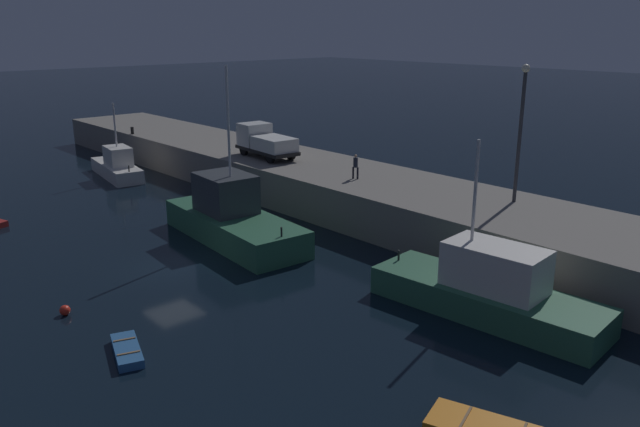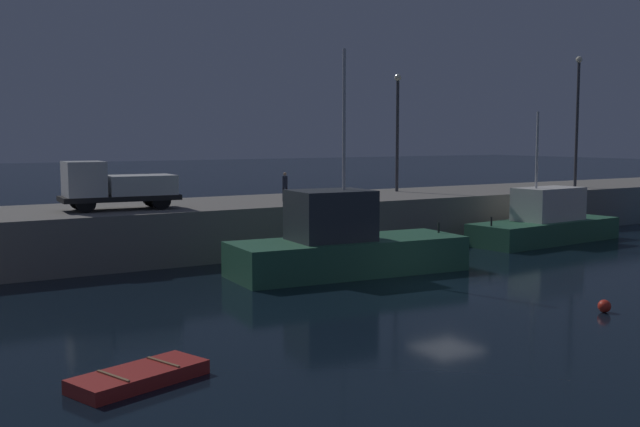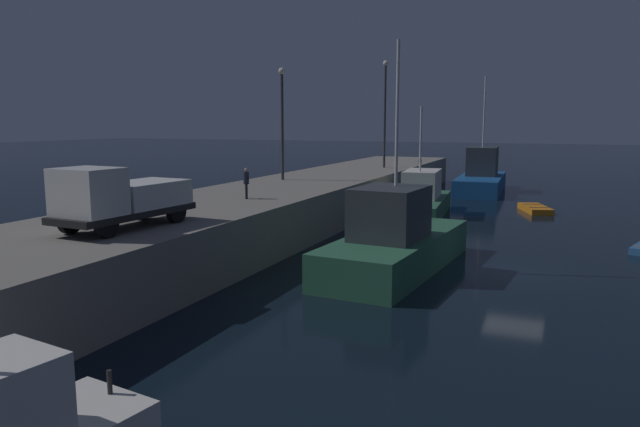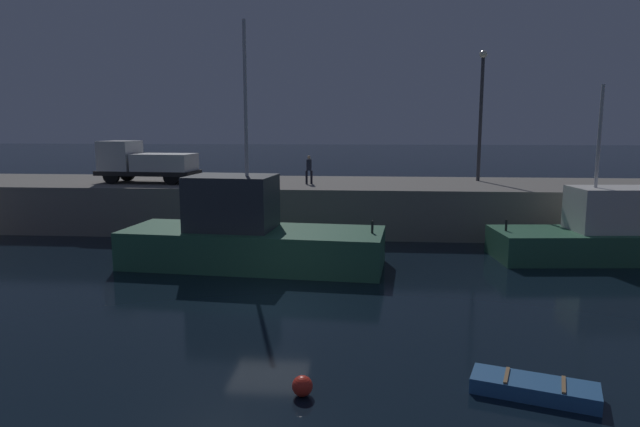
# 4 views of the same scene
# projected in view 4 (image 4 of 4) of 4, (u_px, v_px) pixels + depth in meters

# --- Properties ---
(ground_plane) EXTENTS (320.00, 320.00, 0.00)m
(ground_plane) POSITION_uv_depth(u_px,v_px,m) (269.00, 304.00, 18.17)
(ground_plane) COLOR black
(pier_quay) EXTENTS (77.47, 7.97, 2.58)m
(pier_quay) POSITION_uv_depth(u_px,v_px,m) (311.00, 204.00, 32.15)
(pier_quay) COLOR gray
(pier_quay) RESTS_ON ground
(fishing_boat_white) EXTENTS (10.37, 4.07, 7.49)m
(fishing_boat_white) POSITION_uv_depth(u_px,v_px,m) (614.00, 234.00, 24.19)
(fishing_boat_white) COLOR #2D6647
(fishing_boat_white) RESTS_ON ground
(fishing_boat_orange) EXTENTS (10.93, 4.52, 9.90)m
(fishing_boat_orange) POSITION_uv_depth(u_px,v_px,m) (248.00, 236.00, 23.05)
(fishing_boat_orange) COLOR #2D6647
(fishing_boat_orange) RESTS_ON ground
(rowboat_white_mid) EXTENTS (2.77, 1.69, 0.38)m
(rowboat_white_mid) POSITION_uv_depth(u_px,v_px,m) (534.00, 388.00, 12.01)
(rowboat_white_mid) COLOR #2D6099
(rowboat_white_mid) RESTS_ON ground
(mooring_buoy_near) EXTENTS (0.45, 0.45, 0.45)m
(mooring_buoy_near) POSITION_uv_depth(u_px,v_px,m) (302.00, 386.00, 11.98)
(mooring_buoy_near) COLOR red
(mooring_buoy_near) RESTS_ON ground
(lamp_post_west) EXTENTS (0.44, 0.44, 7.45)m
(lamp_post_west) POSITION_uv_depth(u_px,v_px,m) (481.00, 105.00, 32.11)
(lamp_post_west) COLOR #38383D
(lamp_post_west) RESTS_ON pier_quay
(utility_truck) EXTENTS (5.70, 2.56, 2.36)m
(utility_truck) POSITION_uv_depth(u_px,v_px,m) (144.00, 162.00, 31.49)
(utility_truck) COLOR black
(utility_truck) RESTS_ON pier_quay
(dockworker) EXTENTS (0.39, 0.39, 1.58)m
(dockworker) POSITION_uv_depth(u_px,v_px,m) (309.00, 168.00, 30.79)
(dockworker) COLOR black
(dockworker) RESTS_ON pier_quay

